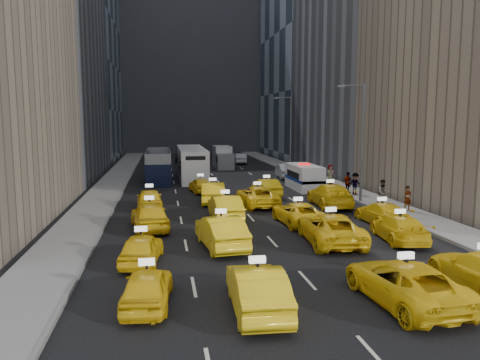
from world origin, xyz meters
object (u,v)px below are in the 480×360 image
object	(u,v)px
taxi_0	(147,287)
pedestrian_0	(408,198)
city_bus	(191,163)
taxi_1	(257,288)
nypd_van	(304,177)
double_decker	(159,166)
taxi_2	(405,282)
box_truck	(223,157)

from	to	relation	value
taxi_0	pedestrian_0	distance (m)	21.71
city_bus	taxi_1	bearing A→B (deg)	-85.01
taxi_0	nypd_van	distance (m)	28.24
double_decker	city_bus	world-z (taller)	city_bus
taxi_2	nypd_van	distance (m)	26.52
taxi_0	taxi_2	bearing A→B (deg)	177.26
taxi_2	nypd_van	xyz separation A→B (m)	(4.47, 26.14, 0.34)
taxi_0	box_truck	world-z (taller)	box_truck
box_truck	nypd_van	bearing A→B (deg)	-75.79
double_decker	city_bus	bearing A→B (deg)	19.42
taxi_2	pedestrian_0	xyz separation A→B (m)	(8.25, 14.66, 0.25)
taxi_1	pedestrian_0	bearing A→B (deg)	-130.87
taxi_0	box_truck	distance (m)	45.29
taxi_0	taxi_1	size ratio (longest dim) A/B	0.83
taxi_0	taxi_2	xyz separation A→B (m)	(8.81, -1.22, 0.08)
taxi_1	nypd_van	xyz separation A→B (m)	(9.65, 25.94, 0.31)
nypd_van	box_truck	world-z (taller)	box_truck
taxi_1	taxi_2	world-z (taller)	taxi_1
city_bus	taxi_2	bearing A→B (deg)	-76.73
taxi_0	city_bus	size ratio (longest dim) A/B	0.30
taxi_2	double_decker	distance (m)	35.47
taxi_0	box_truck	xyz separation A→B (m)	(8.36, 44.51, 0.72)
nypd_van	double_decker	distance (m)	15.48
taxi_2	city_bus	bearing A→B (deg)	-85.83
nypd_van	pedestrian_0	size ratio (longest dim) A/B	3.39
nypd_van	double_decker	size ratio (longest dim) A/B	0.54
taxi_2	box_truck	world-z (taller)	box_truck
taxi_1	taxi_2	size ratio (longest dim) A/B	0.87
city_bus	box_truck	size ratio (longest dim) A/B	2.09
pedestrian_0	nypd_van	bearing A→B (deg)	98.95
box_truck	taxi_2	bearing A→B (deg)	-89.31
taxi_1	nypd_van	bearing A→B (deg)	-108.39
box_truck	double_decker	bearing A→B (deg)	-125.69
nypd_van	city_bus	size ratio (longest dim) A/B	0.44
double_decker	city_bus	size ratio (longest dim) A/B	0.82
double_decker	pedestrian_0	xyz separation A→B (m)	(16.87, -19.74, -0.53)
taxi_0	double_decker	world-z (taller)	double_decker
taxi_1	taxi_2	bearing A→B (deg)	179.82
taxi_1	city_bus	distance (m)	35.45
city_bus	pedestrian_0	world-z (taller)	city_bus
city_bus	box_truck	distance (m)	11.13
nypd_van	city_bus	xyz separation A→B (m)	(-9.61, 9.50, 0.55)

